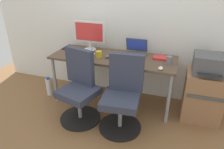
{
  "coord_description": "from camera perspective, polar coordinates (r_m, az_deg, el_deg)",
  "views": [
    {
      "loc": [
        0.86,
        -2.59,
        1.77
      ],
      "look_at": [
        0.0,
        -0.05,
        0.48
      ],
      "focal_mm": 33.27,
      "sensor_mm": 36.0,
      "label": 1
    }
  ],
  "objects": [
    {
      "name": "keyboard_by_monitor",
      "position": [
        3.04,
        -8.09,
        5.69
      ],
      "size": [
        0.34,
        0.12,
        0.02
      ],
      "primitive_type": "cube",
      "color": "#B7B7B7",
      "rests_on": "desk"
    },
    {
      "name": "mouse_by_laptop",
      "position": [
        2.88,
        -1.22,
        4.99
      ],
      "size": [
        0.06,
        0.1,
        0.03
      ],
      "primitive_type": "ellipsoid",
      "color": "#515156",
      "rests_on": "desk"
    },
    {
      "name": "coffee_mug",
      "position": [
        2.88,
        -3.62,
        5.55
      ],
      "size": [
        0.08,
        0.08,
        0.09
      ],
      "primitive_type": "cylinder",
      "color": "yellow",
      "rests_on": "desk"
    },
    {
      "name": "pen_cup",
      "position": [
        2.75,
        15.42,
        3.81
      ],
      "size": [
        0.07,
        0.07,
        0.1
      ],
      "primitive_type": "cylinder",
      "color": "slate",
      "rests_on": "desk"
    },
    {
      "name": "keyboard_by_laptop",
      "position": [
        2.64,
        4.3,
        2.75
      ],
      "size": [
        0.34,
        0.12,
        0.02
      ],
      "primitive_type": "cube",
      "color": "#515156",
      "rests_on": "desk"
    },
    {
      "name": "mouse_by_monitor",
      "position": [
        2.58,
        13.24,
        1.69
      ],
      "size": [
        0.06,
        0.1,
        0.03
      ],
      "primitive_type": "ellipsoid",
      "color": "silver",
      "rests_on": "desk"
    },
    {
      "name": "notebook",
      "position": [
        2.92,
        13.34,
        4.47
      ],
      "size": [
        0.21,
        0.15,
        0.03
      ],
      "primitive_type": "cube",
      "color": "red",
      "rests_on": "desk"
    },
    {
      "name": "desk",
      "position": [
        2.95,
        0.31,
        3.73
      ],
      "size": [
        1.75,
        0.63,
        0.73
      ],
      "color": "brown",
      "rests_on": "ground"
    },
    {
      "name": "office_chair_left",
      "position": [
        2.74,
        -8.95,
        -4.07
      ],
      "size": [
        0.54,
        0.54,
        0.94
      ],
      "color": "black",
      "rests_on": "ground"
    },
    {
      "name": "water_bottle_on_floor",
      "position": [
        3.5,
        -16.92,
        -3.17
      ],
      "size": [
        0.09,
        0.09,
        0.31
      ],
      "color": "white",
      "rests_on": "ground"
    },
    {
      "name": "desktop_monitor",
      "position": [
        3.15,
        -6.23,
        11.12
      ],
      "size": [
        0.48,
        0.18,
        0.43
      ],
      "color": "silver",
      "rests_on": "desk"
    },
    {
      "name": "office_chair_right",
      "position": [
        2.55,
        2.86,
        -6.17
      ],
      "size": [
        0.54,
        0.54,
        0.94
      ],
      "color": "black",
      "rests_on": "ground"
    },
    {
      "name": "open_laptop",
      "position": [
        3.01,
        6.4,
        6.48
      ],
      "size": [
        0.31,
        0.29,
        0.22
      ],
      "color": "#4C4C51",
      "rests_on": "desk"
    },
    {
      "name": "phone_near_monitor",
      "position": [
        3.34,
        -12.56,
        7.14
      ],
      "size": [
        0.07,
        0.14,
        0.01
      ],
      "primitive_type": "cube",
      "color": "black",
      "rests_on": "desk"
    },
    {
      "name": "ground_plane",
      "position": [
        3.26,
        0.28,
        -7.23
      ],
      "size": [
        5.28,
        5.28,
        0.0
      ],
      "primitive_type": "plane",
      "color": "brown"
    },
    {
      "name": "printer",
      "position": [
        2.8,
        25.25,
        2.57
      ],
      "size": [
        0.38,
        0.4,
        0.24
      ],
      "color": "#515156",
      "rests_on": "side_cabinet"
    },
    {
      "name": "back_wall",
      "position": [
        3.14,
        2.7,
        17.08
      ],
      "size": [
        4.4,
        0.04,
        2.6
      ],
      "primitive_type": "cube",
      "color": "white",
      "rests_on": "ground"
    },
    {
      "name": "side_cabinet",
      "position": [
        2.99,
        23.63,
        -5.44
      ],
      "size": [
        0.48,
        0.45,
        0.67
      ],
      "color": "#996B47",
      "rests_on": "ground"
    }
  ]
}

